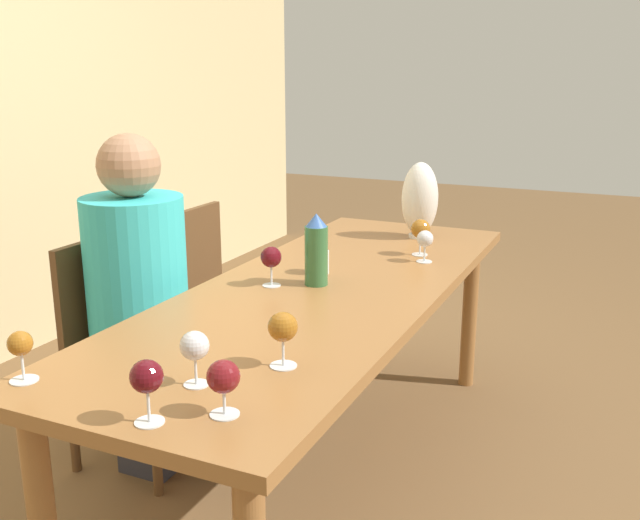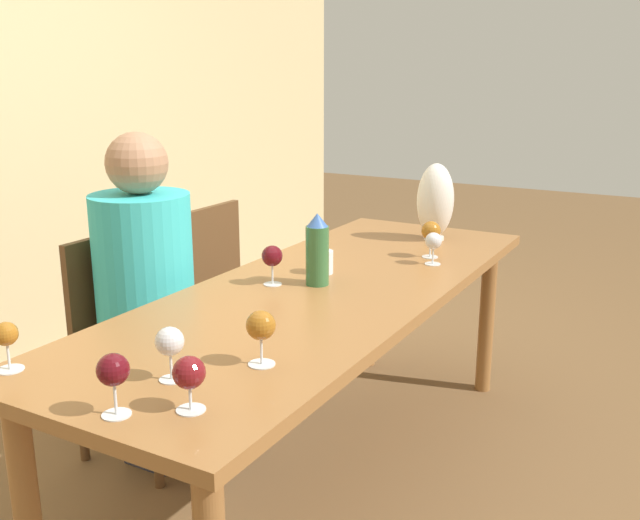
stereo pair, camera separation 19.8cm
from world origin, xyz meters
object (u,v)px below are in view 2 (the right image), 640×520
Objects in this scene: water_tumbler at (323,262)px; wine_glass_4 at (113,371)px; wine_glass_6 at (261,327)px; wine_glass_5 at (6,336)px; person_near at (148,291)px; wine_glass_7 at (170,343)px; chair_near at (136,337)px; water_bottle at (317,250)px; chair_far at (237,292)px; wine_glass_0 at (433,242)px; wine_glass_2 at (189,374)px; wine_glass_1 at (431,232)px; vase at (435,201)px; wine_glass_3 at (272,257)px.

wine_glass_4 is at bearing -172.80° from water_tumbler.
wine_glass_6 is (-0.81, -0.27, 0.06)m from water_tumbler.
wine_glass_5 is 0.10× the size of person_near.
wine_glass_4 is 0.41m from wine_glass_6.
wine_glass_7 is 0.11× the size of person_near.
chair_near is at bearing 115.66° from water_tumbler.
chair_far is (0.48, 0.71, -0.40)m from water_bottle.
wine_glass_5 is (-1.47, 0.57, 0.00)m from wine_glass_0.
wine_glass_6 reaches higher than wine_glass_5.
wine_glass_2 is 1.27m from chair_near.
wine_glass_2 is at bearing -179.41° from wine_glass_1.
person_near is at bearing 144.07° from vase.
chair_near is (-0.32, 0.66, -0.32)m from water_tumbler.
chair_far is (0.56, 0.57, -0.37)m from wine_glass_3.
wine_glass_7 is (-1.41, 0.13, -0.01)m from wine_glass_1.
wine_glass_4 is 0.11× the size of person_near.
wine_glass_5 is at bearing 163.05° from water_bottle.
water_tumbler is 0.59× the size of wine_glass_6.
wine_glass_5 is 0.42m from wine_glass_7.
wine_glass_4 reaches higher than wine_glass_0.
water_tumbler is 0.74m from vase.
wine_glass_3 is 1.03× the size of wine_glass_7.
wine_glass_6 is at bearing -57.47° from wine_glass_5.
wine_glass_2 is at bearing -130.08° from chair_near.
water_bottle is 0.75× the size of vase.
wine_glass_2 is at bearing -125.55° from wine_glass_7.
water_bottle is 1.98× the size of wine_glass_2.
vase is 2.40× the size of wine_glass_3.
chair_far is 0.68× the size of person_near.
wine_glass_2 is (-1.10, -0.28, 0.05)m from water_tumbler.
wine_glass_5 reaches higher than chair_far.
wine_glass_7 is 1.11m from chair_near.
vase reaches higher than wine_glass_2.
chair_far is at bearing 45.51° from wine_glass_3.
wine_glass_4 is at bearing -175.49° from wine_glass_7.
person_near reaches higher than wine_glass_0.
water_tumbler is at bearing 7.20° from wine_glass_4.
wine_glass_3 is at bearing 15.57° from wine_glass_7.
wine_glass_4 is (-1.61, 0.11, -0.00)m from wine_glass_1.
wine_glass_1 is 1.65m from wine_glass_5.
wine_glass_2 is at bearing -157.80° from wine_glass_3.
wine_glass_7 is at bearing 174.83° from wine_glass_1.
wine_glass_3 is at bearing -10.57° from wine_glass_5.
wine_glass_2 reaches higher than water_tumbler.
wine_glass_0 is at bearing -56.89° from chair_near.
person_near is at bearing 46.09° from wine_glass_7.
water_bottle is 0.30× the size of chair_near.
vase is 0.39× the size of chair_far.
wine_glass_0 is at bearing -91.98° from chair_far.
water_bottle is 1.00m from wine_glass_2.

